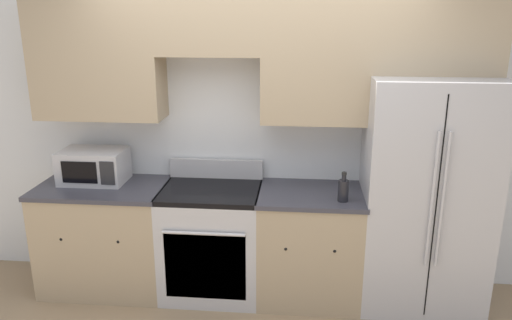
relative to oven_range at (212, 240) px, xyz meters
The scene contains 8 objects.
ground_plane 0.66m from the oven_range, 40.74° to the right, with size 12.00×12.00×0.00m, color #937A5B.
wall_back 1.19m from the oven_range, 35.03° to the left, with size 8.00×0.39×2.60m.
lower_cabinets_left 0.89m from the oven_range, behind, with size 1.03×0.64×0.90m.
lower_cabinets_right 0.79m from the oven_range, ahead, with size 0.82×0.64×0.90m.
oven_range is the anchor object (origin of this frame).
refrigerator 1.71m from the oven_range, ahead, with size 0.93×0.73×1.80m.
microwave 1.14m from the oven_range, behind, with size 0.51×0.35×0.27m.
bottle 1.16m from the oven_range, ahead, with size 0.08×0.08×0.22m.
Camera 1 is at (0.34, -3.33, 2.25)m, focal length 35.00 mm.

